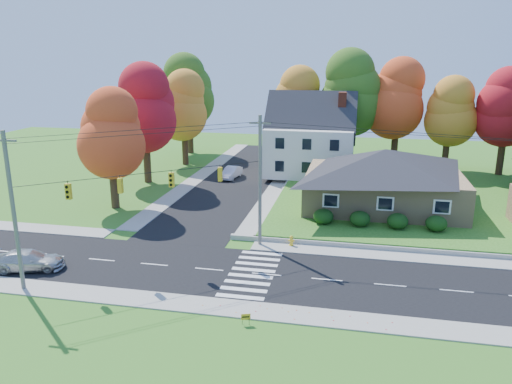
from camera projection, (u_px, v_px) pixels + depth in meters
ground at (267, 275)px, 33.28m from camera, size 120.00×120.00×0.00m
road_main at (267, 274)px, 33.28m from camera, size 90.00×8.00×0.02m
road_cross at (241, 178)px, 59.39m from camera, size 8.00×44.00×0.02m
sidewalk_north at (279, 247)px, 37.99m from camera, size 90.00×2.00×0.08m
sidewalk_south at (251, 310)px, 28.55m from camera, size 90.00×2.00×0.08m
lawn at (431, 197)px, 50.49m from camera, size 30.00×30.00×0.50m
ranch_house at (384, 177)px, 45.95m from camera, size 14.60×10.60×5.40m
colonial_house at (311, 139)px, 58.49m from camera, size 10.40×8.40×9.60m
hedge_row at (379, 220)px, 40.76m from camera, size 10.70×1.70×1.27m
traffic_infrastructure at (269, 195)px, 33.22m from camera, size 38.10×10.66×10.00m
tree_lot_0 at (300, 102)px, 63.57m from camera, size 6.72×6.72×12.51m
tree_lot_1 at (348, 93)px, 61.10m from camera, size 7.84×7.84×14.60m
tree_lot_2 at (398, 99)px, 61.04m from camera, size 7.28×7.28×13.56m
tree_lot_3 at (450, 112)px, 59.27m from camera, size 6.16×6.16×11.47m
tree_lot_4 at (507, 108)px, 56.98m from camera, size 6.72×6.72×12.51m
tree_west_0 at (110, 133)px, 46.04m from camera, size 6.16×6.16×11.47m
tree_west_1 at (144, 108)px, 55.33m from camera, size 7.28×7.28×13.56m
tree_west_2 at (183, 106)px, 64.75m from camera, size 6.72×6.72×12.51m
tree_west_3 at (189, 91)px, 72.35m from camera, size 7.84×7.84×14.60m
silver_sedan at (29, 260)px, 33.85m from camera, size 5.05×3.16×1.36m
white_car at (231, 173)px, 59.11m from camera, size 1.94×4.23×1.34m
fire_hydrant at (291, 241)px, 38.12m from camera, size 0.47×0.38×0.85m
yard_sign at (246, 317)px, 26.98m from camera, size 0.50×0.20×0.65m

